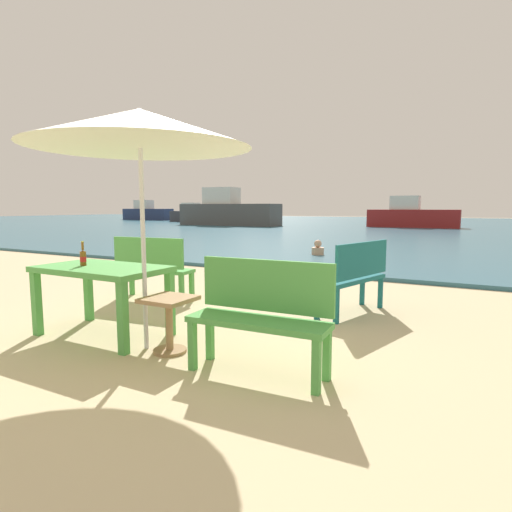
{
  "coord_description": "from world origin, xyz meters",
  "views": [
    {
      "loc": [
        2.81,
        -2.93,
        1.39
      ],
      "look_at": [
        -0.37,
        3.0,
        0.6
      ],
      "focal_mm": 29.21,
      "sensor_mm": 36.0,
      "label": 1
    }
  ],
  "objects_px": {
    "bench_green_left": "(152,265)",
    "boat_ferry": "(147,213)",
    "beer_bottle_amber": "(83,257)",
    "picnic_table_green": "(102,276)",
    "boat_sailboat": "(228,212)",
    "side_table_wood": "(169,316)",
    "bench_teal_center": "(356,273)",
    "patio_umbrella": "(140,129)",
    "boat_tanker": "(412,216)",
    "boat_cargo_ship": "(194,215)",
    "swimmer_person": "(318,249)",
    "bench_green_right": "(261,310)"
  },
  "relations": [
    {
      "from": "bench_green_left",
      "to": "boat_ferry",
      "type": "xyz_separation_m",
      "value": [
        -26.58,
        28.65,
        0.28
      ]
    },
    {
      "from": "beer_bottle_amber",
      "to": "boat_ferry",
      "type": "height_order",
      "value": "boat_ferry"
    },
    {
      "from": "picnic_table_green",
      "to": "boat_sailboat",
      "type": "height_order",
      "value": "boat_sailboat"
    },
    {
      "from": "side_table_wood",
      "to": "boat_ferry",
      "type": "bearing_deg",
      "value": 133.02
    },
    {
      "from": "bench_green_left",
      "to": "bench_teal_center",
      "type": "bearing_deg",
      "value": 11.93
    },
    {
      "from": "patio_umbrella",
      "to": "boat_tanker",
      "type": "relative_size",
      "value": 0.41
    },
    {
      "from": "boat_tanker",
      "to": "boat_cargo_ship",
      "type": "relative_size",
      "value": 1.19
    },
    {
      "from": "bench_green_left",
      "to": "swimmer_person",
      "type": "relative_size",
      "value": 3.0
    },
    {
      "from": "swimmer_person",
      "to": "boat_tanker",
      "type": "xyz_separation_m",
      "value": [
        -0.04,
        18.16,
        0.58
      ]
    },
    {
      "from": "side_table_wood",
      "to": "boat_ferry",
      "type": "distance_m",
      "value": 41.46
    },
    {
      "from": "side_table_wood",
      "to": "swimmer_person",
      "type": "bearing_deg",
      "value": 99.69
    },
    {
      "from": "patio_umbrella",
      "to": "boat_sailboat",
      "type": "height_order",
      "value": "boat_sailboat"
    },
    {
      "from": "picnic_table_green",
      "to": "bench_green_right",
      "type": "relative_size",
      "value": 1.15
    },
    {
      "from": "bench_teal_center",
      "to": "patio_umbrella",
      "type": "bearing_deg",
      "value": -122.76
    },
    {
      "from": "bench_green_right",
      "to": "boat_ferry",
      "type": "distance_m",
      "value": 42.15
    },
    {
      "from": "bench_green_left",
      "to": "boat_tanker",
      "type": "xyz_separation_m",
      "value": [
        0.31,
        24.43,
        0.28
      ]
    },
    {
      "from": "boat_cargo_ship",
      "to": "picnic_table_green",
      "type": "bearing_deg",
      "value": -55.05
    },
    {
      "from": "swimmer_person",
      "to": "boat_tanker",
      "type": "relative_size",
      "value": 0.07
    },
    {
      "from": "bench_green_left",
      "to": "bench_green_right",
      "type": "height_order",
      "value": "same"
    },
    {
      "from": "bench_teal_center",
      "to": "beer_bottle_amber",
      "type": "bearing_deg",
      "value": -136.93
    },
    {
      "from": "beer_bottle_amber",
      "to": "boat_cargo_ship",
      "type": "height_order",
      "value": "boat_cargo_ship"
    },
    {
      "from": "bench_green_left",
      "to": "boat_cargo_ship",
      "type": "distance_m",
      "value": 32.23
    },
    {
      "from": "side_table_wood",
      "to": "boat_cargo_ship",
      "type": "xyz_separation_m",
      "value": [
        -20.42,
        27.89,
        0.35
      ]
    },
    {
      "from": "patio_umbrella",
      "to": "boat_ferry",
      "type": "height_order",
      "value": "patio_umbrella"
    },
    {
      "from": "picnic_table_green",
      "to": "side_table_wood",
      "type": "relative_size",
      "value": 2.59
    },
    {
      "from": "beer_bottle_amber",
      "to": "bench_green_left",
      "type": "relative_size",
      "value": 0.22
    },
    {
      "from": "picnic_table_green",
      "to": "bench_teal_center",
      "type": "relative_size",
      "value": 1.12
    },
    {
      "from": "boat_ferry",
      "to": "boat_sailboat",
      "type": "bearing_deg",
      "value": -26.27
    },
    {
      "from": "patio_umbrella",
      "to": "swimmer_person",
      "type": "bearing_deg",
      "value": 97.71
    },
    {
      "from": "side_table_wood",
      "to": "boat_tanker",
      "type": "xyz_separation_m",
      "value": [
        -1.39,
        26.09,
        0.47
      ]
    },
    {
      "from": "picnic_table_green",
      "to": "side_table_wood",
      "type": "height_order",
      "value": "picnic_table_green"
    },
    {
      "from": "beer_bottle_amber",
      "to": "bench_green_right",
      "type": "relative_size",
      "value": 0.22
    },
    {
      "from": "beer_bottle_amber",
      "to": "swimmer_person",
      "type": "bearing_deg",
      "value": 91.13
    },
    {
      "from": "picnic_table_green",
      "to": "bench_teal_center",
      "type": "height_order",
      "value": "bench_teal_center"
    },
    {
      "from": "beer_bottle_amber",
      "to": "boat_sailboat",
      "type": "bearing_deg",
      "value": 118.54
    },
    {
      "from": "patio_umbrella",
      "to": "boat_cargo_ship",
      "type": "height_order",
      "value": "patio_umbrella"
    },
    {
      "from": "picnic_table_green",
      "to": "bench_teal_center",
      "type": "bearing_deg",
      "value": 45.02
    },
    {
      "from": "patio_umbrella",
      "to": "bench_teal_center",
      "type": "distance_m",
      "value": 3.14
    },
    {
      "from": "patio_umbrella",
      "to": "bench_green_right",
      "type": "distance_m",
      "value": 2.03
    },
    {
      "from": "swimmer_person",
      "to": "bench_teal_center",
      "type": "bearing_deg",
      "value": -65.78
    },
    {
      "from": "patio_umbrella",
      "to": "bench_teal_center",
      "type": "xyz_separation_m",
      "value": [
        1.47,
        2.29,
        -1.58
      ]
    },
    {
      "from": "swimmer_person",
      "to": "boat_ferry",
      "type": "distance_m",
      "value": 35.02
    },
    {
      "from": "bench_green_right",
      "to": "boat_tanker",
      "type": "relative_size",
      "value": 0.21
    },
    {
      "from": "picnic_table_green",
      "to": "boat_ferry",
      "type": "xyz_separation_m",
      "value": [
        -27.3,
        30.22,
        0.17
      ]
    },
    {
      "from": "beer_bottle_amber",
      "to": "boat_ferry",
      "type": "bearing_deg",
      "value": 131.81
    },
    {
      "from": "patio_umbrella",
      "to": "swimmer_person",
      "type": "height_order",
      "value": "patio_umbrella"
    },
    {
      "from": "beer_bottle_amber",
      "to": "boat_sailboat",
      "type": "xyz_separation_m",
      "value": [
        -12.57,
        23.11,
        0.22
      ]
    },
    {
      "from": "picnic_table_green",
      "to": "boat_ferry",
      "type": "distance_m",
      "value": 40.72
    },
    {
      "from": "boat_sailboat",
      "to": "boat_cargo_ship",
      "type": "xyz_separation_m",
      "value": [
        -6.65,
        4.75,
        -0.37
      ]
    },
    {
      "from": "picnic_table_green",
      "to": "bench_green_left",
      "type": "xyz_separation_m",
      "value": [
        -0.72,
        1.57,
        -0.11
      ]
    }
  ]
}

